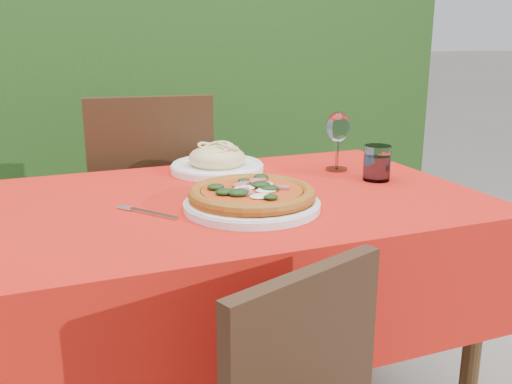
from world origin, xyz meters
name	(u,v)px	position (x,y,z in m)	size (l,w,h in m)	color
hedge	(136,86)	(0.00, 1.55, 0.92)	(3.20, 0.55, 1.78)	black
dining_table	(243,247)	(0.00, 0.00, 0.60)	(1.26, 0.86, 0.75)	#412B14
chair_far	(152,204)	(-0.13, 0.65, 0.55)	(0.49, 0.49, 0.97)	black
pizza_plate	(252,198)	(-0.02, -0.13, 0.78)	(0.39, 0.39, 0.06)	silver
pasta_plate	(217,162)	(0.02, 0.29, 0.78)	(0.30, 0.30, 0.08)	white
water_glass	(377,165)	(0.43, 0.01, 0.80)	(0.08, 0.08, 0.11)	silver
wine_glass	(338,130)	(0.39, 0.16, 0.88)	(0.08, 0.08, 0.19)	silver
fork	(153,214)	(-0.26, -0.08, 0.75)	(0.03, 0.20, 0.01)	#BBBCC3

